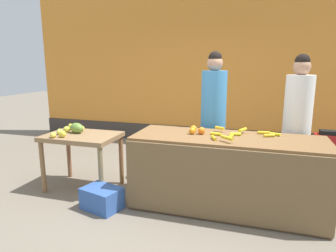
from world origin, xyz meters
TOP-DOWN VIEW (x-y plane):
  - ground_plane at (0.00, 0.00)m, footprint 24.00×24.00m
  - market_wall_back at (0.00, 2.84)m, footprint 8.35×0.23m
  - fruit_stall_counter at (0.48, -0.01)m, footprint 2.19×0.80m
  - side_table_wooden at (-1.46, 0.00)m, footprint 0.97×0.67m
  - banana_bunch_pile at (0.60, 0.07)m, footprint 0.79×0.60m
  - orange_pile at (0.10, 0.06)m, footprint 0.20×0.20m
  - mango_papaya_pile at (-1.62, 0.02)m, footprint 0.39×0.59m
  - vendor_woman_blue_shirt at (0.21, 0.64)m, footprint 0.34×0.34m
  - vendor_woman_white_shirt at (1.27, 0.61)m, footprint 0.34×0.34m
  - produce_crate at (-0.91, -0.48)m, footprint 0.51×0.43m
  - produce_sack at (-0.72, 0.63)m, footprint 0.37×0.41m

SIDE VIEW (x-z plane):
  - ground_plane at x=0.00m, z-range 0.00..0.00m
  - produce_crate at x=-0.91m, z-range 0.00..0.26m
  - produce_sack at x=-0.72m, z-range 0.00..0.56m
  - fruit_stall_counter at x=0.48m, z-range 0.00..0.87m
  - side_table_wooden at x=-1.46m, z-range 0.27..1.03m
  - mango_papaya_pile at x=-1.62m, z-range 0.75..0.89m
  - banana_bunch_pile at x=0.60m, z-range 0.86..0.93m
  - orange_pile at x=0.10m, z-range 0.87..0.95m
  - vendor_woman_white_shirt at x=1.27m, z-range 0.01..1.82m
  - vendor_woman_blue_shirt at x=0.21m, z-range 0.01..1.86m
  - market_wall_back at x=0.00m, z-range -0.03..3.51m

